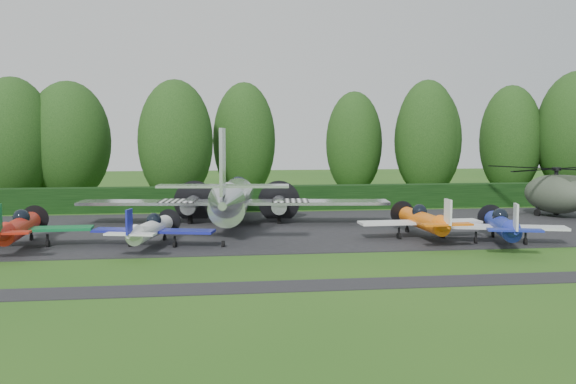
{
  "coord_description": "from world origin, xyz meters",
  "views": [
    {
      "loc": [
        -5.98,
        -31.76,
        6.28
      ],
      "look_at": [
        -0.36,
        9.66,
        2.5
      ],
      "focal_mm": 40.0,
      "sensor_mm": 36.0,
      "label": 1
    }
  ],
  "objects": [
    {
      "name": "ground",
      "position": [
        0.0,
        0.0,
        0.0
      ],
      "size": [
        160.0,
        160.0,
        0.0
      ],
      "primitive_type": "plane",
      "color": "#265217",
      "rests_on": "ground"
    },
    {
      "name": "apron",
      "position": [
        0.0,
        10.0,
        0.0
      ],
      "size": [
        70.0,
        18.0,
        0.01
      ],
      "primitive_type": "cube",
      "color": "black",
      "rests_on": "ground"
    },
    {
      "name": "taxiway_verge",
      "position": [
        0.0,
        -6.0,
        0.0
      ],
      "size": [
        70.0,
        2.0,
        0.0
      ],
      "primitive_type": "cube",
      "color": "black",
      "rests_on": "ground"
    },
    {
      "name": "hedgerow",
      "position": [
        0.0,
        21.0,
        0.0
      ],
      "size": [
        90.0,
        1.6,
        2.0
      ],
      "primitive_type": "cube",
      "color": "black",
      "rests_on": "ground"
    },
    {
      "name": "transport_plane",
      "position": [
        -3.84,
        11.31,
        1.91
      ],
      "size": [
        21.39,
        16.4,
        6.86
      ],
      "rotation": [
        0.0,
        0.0,
        0.12
      ],
      "color": "silver",
      "rests_on": "ground"
    },
    {
      "name": "light_plane_red",
      "position": [
        -15.87,
        4.48,
        1.22
      ],
      "size": [
        7.61,
        8.0,
        2.92
      ],
      "rotation": [
        0.0,
        0.0,
        -0.03
      ],
      "color": "#AE1C10",
      "rests_on": "ground"
    },
    {
      "name": "light_plane_white",
      "position": [
        -8.76,
        3.78,
        1.09
      ],
      "size": [
        6.8,
        7.15,
        2.61
      ],
      "rotation": [
        0.0,
        0.0,
        0.24
      ],
      "color": "silver",
      "rests_on": "ground"
    },
    {
      "name": "light_plane_orange",
      "position": [
        7.04,
        4.53,
        1.19
      ],
      "size": [
        7.41,
        7.79,
        2.85
      ],
      "rotation": [
        0.0,
        0.0,
        -0.02
      ],
      "color": "orange",
      "rests_on": "ground"
    },
    {
      "name": "light_plane_blue",
      "position": [
        10.75,
        2.04,
        1.17
      ],
      "size": [
        7.34,
        7.72,
        2.82
      ],
      "rotation": [
        0.0,
        0.0,
        0.27
      ],
      "color": "#1A289E",
      "rests_on": "ground"
    },
    {
      "name": "helicopter",
      "position": [
        20.55,
        13.2,
        2.03
      ],
      "size": [
        11.75,
        13.76,
        3.79
      ],
      "rotation": [
        0.0,
        0.0,
        -0.27
      ],
      "color": "#3A4434",
      "rests_on": "ground"
    },
    {
      "name": "tree_0",
      "position": [
        -22.78,
        29.06,
        5.71
      ],
      "size": [
        7.3,
        7.3,
        11.45
      ],
      "color": "black",
      "rests_on": "ground"
    },
    {
      "name": "tree_3",
      "position": [
        16.66,
        30.35,
        5.65
      ],
      "size": [
        6.69,
        6.69,
        11.34
      ],
      "color": "black",
      "rests_on": "ground"
    },
    {
      "name": "tree_4",
      "position": [
        25.67,
        30.76,
        5.63
      ],
      "size": [
        6.27,
        6.27,
        11.3
      ],
      "color": "black",
      "rests_on": "ground"
    },
    {
      "name": "tree_7",
      "position": [
        -18.31,
        30.19,
        4.44
      ],
      "size": [
        5.77,
        5.77,
        8.9
      ],
      "color": "black",
      "rests_on": "ground"
    },
    {
      "name": "tree_8",
      "position": [
        -8.27,
        27.39,
        5.6
      ],
      "size": [
        6.78,
        6.78,
        11.22
      ],
      "color": "black",
      "rests_on": "ground"
    },
    {
      "name": "tree_9",
      "position": [
        -1.75,
        31.2,
        5.65
      ],
      "size": [
        6.11,
        6.11,
        11.34
      ],
      "color": "black",
      "rests_on": "ground"
    },
    {
      "name": "tree_10",
      "position": [
        9.78,
        33.41,
        5.33
      ],
      "size": [
        5.81,
        5.81,
        10.7
      ],
      "color": "black",
      "rests_on": "ground"
    },
    {
      "name": "tree_11",
      "position": [
        -18.18,
        30.38,
        5.6
      ],
      "size": [
        7.73,
        7.73,
        11.22
      ],
      "color": "black",
      "rests_on": "ground"
    },
    {
      "name": "tree_12",
      "position": [
        16.38,
        29.85,
        5.82
      ],
      "size": [
        6.26,
        6.26,
        11.67
      ],
      "color": "black",
      "rests_on": "ground"
    }
  ]
}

